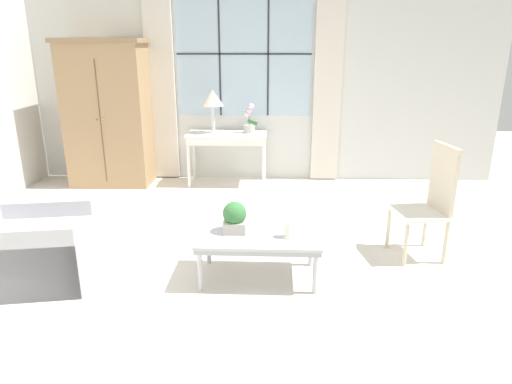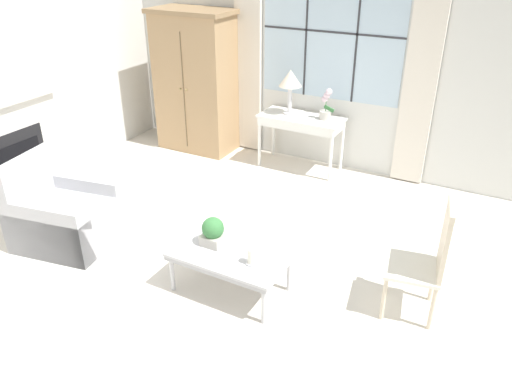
{
  "view_description": "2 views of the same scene",
  "coord_description": "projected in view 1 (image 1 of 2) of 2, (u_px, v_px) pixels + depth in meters",
  "views": [
    {
      "loc": [
        0.45,
        -3.57,
        1.92
      ],
      "look_at": [
        0.3,
        -0.06,
        0.77
      ],
      "focal_mm": 32.0,
      "sensor_mm": 36.0,
      "label": 1
    },
    {
      "loc": [
        2.23,
        -3.14,
        2.87
      ],
      "look_at": [
        0.36,
        0.33,
        0.83
      ],
      "focal_mm": 35.0,
      "sensor_mm": 36.0,
      "label": 2
    }
  ],
  "objects": [
    {
      "name": "wall_back_windowed",
      "position": [
        244.0,
        81.0,
        6.44
      ],
      "size": [
        7.2,
        0.14,
        2.8
      ],
      "color": "silver",
      "rests_on": "ground_plane"
    },
    {
      "name": "armoire",
      "position": [
        108.0,
        113.0,
        6.28
      ],
      "size": [
        1.17,
        0.67,
        1.99
      ],
      "color": "tan",
      "rests_on": "ground_plane"
    },
    {
      "name": "side_chair_wooden",
      "position": [
        431.0,
        197.0,
        4.17
      ],
      "size": [
        0.51,
        0.51,
        1.06
      ],
      "color": "white",
      "rests_on": "ground_plane"
    },
    {
      "name": "potted_plant_small",
      "position": [
        235.0,
        217.0,
        3.82
      ],
      "size": [
        0.2,
        0.2,
        0.26
      ],
      "color": "#BCB7AD",
      "rests_on": "coffee_table"
    },
    {
      "name": "table_lamp",
      "position": [
        212.0,
        100.0,
        6.23
      ],
      "size": [
        0.3,
        0.3,
        0.59
      ],
      "color": "silver",
      "rests_on": "console_table"
    },
    {
      "name": "potted_orchid",
      "position": [
        249.0,
        121.0,
        6.33
      ],
      "size": [
        0.19,
        0.15,
        0.41
      ],
      "color": "#BCB7AD",
      "rests_on": "console_table"
    },
    {
      "name": "console_table",
      "position": [
        227.0,
        139.0,
        6.37
      ],
      "size": [
        1.11,
        0.5,
        0.73
      ],
      "color": "white",
      "rests_on": "ground_plane"
    },
    {
      "name": "ground_plane",
      "position": [
        222.0,
        273.0,
        4.01
      ],
      "size": [
        14.0,
        14.0,
        0.0
      ],
      "primitive_type": "plane",
      "color": "silver"
    },
    {
      "name": "coffee_table",
      "position": [
        259.0,
        239.0,
        3.82
      ],
      "size": [
        1.02,
        0.59,
        0.4
      ],
      "color": "#BCBCC1",
      "rests_on": "ground_plane"
    },
    {
      "name": "armchair_upholstered",
      "position": [
        28.0,
        246.0,
        3.83
      ],
      "size": [
        1.05,
        1.0,
        0.9
      ],
      "color": "#B2B2B7",
      "rests_on": "ground_plane"
    },
    {
      "name": "pillar_candle",
      "position": [
        288.0,
        229.0,
        3.73
      ],
      "size": [
        0.11,
        0.11,
        0.16
      ],
      "color": "silver",
      "rests_on": "coffee_table"
    }
  ]
}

